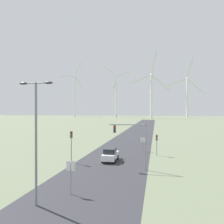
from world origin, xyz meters
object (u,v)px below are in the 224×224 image
object	(u,v)px
car_approaching	(110,155)
traffic_light_mast_overhead	(132,136)
stop_sign_far	(143,142)
wind_turbine_far_left	(75,92)
wind_turbine_left	(116,92)
wind_turbine_right	(187,93)
streetlamp	(36,128)
stop_sign_near	(71,171)
wind_turbine_center	(151,91)
traffic_light_post_near_right	(157,140)
traffic_light_post_near_left	(71,140)

from	to	relation	value
car_approaching	traffic_light_mast_overhead	bearing A→B (deg)	-47.12
stop_sign_far	wind_turbine_far_left	distance (m)	228.74
traffic_light_mast_overhead	wind_turbine_left	world-z (taller)	wind_turbine_left
wind_turbine_left	wind_turbine_right	distance (m)	75.39
streetlamp	wind_turbine_left	xyz separation A→B (m)	(-35.26, 224.63, 22.16)
stop_sign_near	stop_sign_far	bearing A→B (deg)	77.08
traffic_light_mast_overhead	wind_turbine_center	bearing A→B (deg)	90.53
car_approaching	wind_turbine_right	world-z (taller)	wind_turbine_right
traffic_light_post_near_right	car_approaching	bearing A→B (deg)	-141.93
traffic_light_post_near_left	traffic_light_mast_overhead	world-z (taller)	traffic_light_mast_overhead
stop_sign_near	wind_turbine_center	world-z (taller)	wind_turbine_center
wind_turbine_right	traffic_light_post_near_left	bearing A→B (deg)	-101.67
streetlamp	traffic_light_mast_overhead	size ratio (longest dim) A/B	1.64
traffic_light_post_near_right	wind_turbine_center	xyz separation A→B (m)	(-4.60, 174.23, 23.78)
traffic_light_post_near_left	traffic_light_post_near_right	distance (m)	13.58
traffic_light_post_near_right	car_approaching	size ratio (longest dim) A/B	0.80
stop_sign_far	wind_turbine_far_left	bearing A→B (deg)	114.15
traffic_light_mast_overhead	wind_turbine_right	bearing A→B (deg)	80.71
stop_sign_far	traffic_light_post_near_left	world-z (taller)	traffic_light_post_near_left
stop_sign_near	traffic_light_post_near_right	world-z (taller)	traffic_light_post_near_right
streetlamp	traffic_light_post_near_right	bearing A→B (deg)	66.32
wind_turbine_left	wind_turbine_right	world-z (taller)	wind_turbine_right
wind_turbine_right	wind_turbine_left	bearing A→B (deg)	174.93
stop_sign_far	wind_turbine_far_left	world-z (taller)	wind_turbine_far_left
wind_turbine_center	stop_sign_near	bearing A→B (deg)	-90.78
traffic_light_post_near_left	wind_turbine_center	world-z (taller)	wind_turbine_center
stop_sign_near	car_approaching	xyz separation A→B (m)	(0.75, 12.72, -1.06)
stop_sign_near	car_approaching	distance (m)	12.79
wind_turbine_left	wind_turbine_right	xyz separation A→B (m)	(75.05, -6.66, -2.41)
traffic_light_mast_overhead	wind_turbine_left	bearing A→B (deg)	100.96
traffic_light_post_near_right	wind_turbine_far_left	world-z (taller)	wind_turbine_far_left
traffic_light_mast_overhead	stop_sign_far	bearing A→B (deg)	87.53
stop_sign_far	wind_turbine_left	xyz separation A→B (m)	(-41.81, 201.00, 26.32)
car_approaching	wind_turbine_far_left	world-z (taller)	wind_turbine_far_left
stop_sign_near	wind_turbine_right	size ratio (longest dim) A/B	0.05
traffic_light_post_near_left	wind_turbine_right	world-z (taller)	wind_turbine_right
streetlamp	wind_turbine_center	xyz separation A→B (m)	(4.33, 194.60, 20.36)
streetlamp	car_approaching	size ratio (longest dim) A/B	2.25
stop_sign_far	traffic_light_mast_overhead	distance (m)	12.39
traffic_light_post_near_right	traffic_light_post_near_left	bearing A→B (deg)	-147.62
traffic_light_post_near_right	wind_turbine_left	world-z (taller)	wind_turbine_left
stop_sign_far	traffic_light_mast_overhead	xyz separation A→B (m)	(-0.52, -12.15, 2.37)
traffic_light_mast_overhead	wind_turbine_right	xyz separation A→B (m)	(33.77, 206.49, 21.54)
stop_sign_far	stop_sign_near	bearing A→B (deg)	-102.92
traffic_light_mast_overhead	wind_turbine_far_left	size ratio (longest dim) A/B	0.09
traffic_light_post_near_right	wind_turbine_left	xyz separation A→B (m)	(-44.20, 204.25, 25.58)
stop_sign_far	wind_turbine_left	distance (m)	206.99
stop_sign_far	car_approaching	size ratio (longest dim) A/B	0.59
traffic_light_post_near_right	car_approaching	xyz separation A→B (m)	(-6.47, -5.07, -1.52)
stop_sign_far	traffic_light_post_near_right	world-z (taller)	traffic_light_post_near_right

